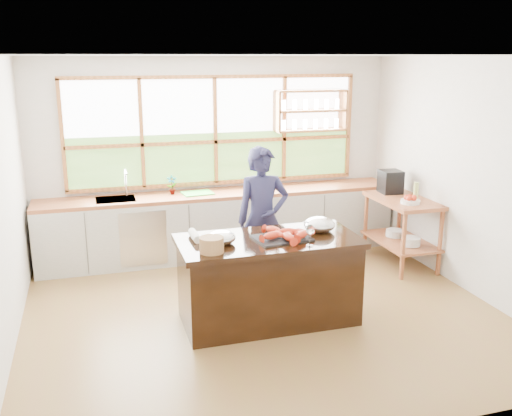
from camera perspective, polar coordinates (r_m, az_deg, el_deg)
name	(u,v)px	position (r m, az deg, el deg)	size (l,w,h in m)	color
ground_plane	(263,312)	(6.30, 0.67, -10.34)	(5.00, 5.00, 0.00)	brown
room_shell	(251,145)	(6.27, -0.46, 6.32)	(5.02, 4.52, 2.71)	silver
back_counter	(220,223)	(7.89, -3.61, -1.55)	(4.90, 0.63, 0.90)	beige
right_shelf_unit	(402,221)	(7.71, 14.41, -1.24)	(0.62, 1.10, 0.90)	#975333
island	(269,280)	(5.95, 1.26, -7.16)	(1.85, 0.90, 0.90)	black
cook	(263,219)	(6.64, 0.66, -1.13)	(0.62, 0.41, 1.70)	#1E1E3D
potted_plant	(172,185)	(7.70, -8.42, 2.31)	(0.14, 0.09, 0.26)	slate
cutting_board	(198,193)	(7.72, -5.87, 1.50)	(0.40, 0.30, 0.01)	#44D041
espresso_machine	(390,182)	(7.91, 13.30, 2.58)	(0.27, 0.29, 0.31)	black
wine_bottle	(416,192)	(7.48, 15.70, 1.53)	(0.06, 0.06, 0.26)	#A9BE61
fruit_bowl	(410,200)	(7.41, 15.18, 0.76)	(0.24, 0.24, 0.11)	silver
slate_board	(282,238)	(5.79, 2.60, -3.01)	(0.55, 0.40, 0.02)	black
lobster_pile	(285,234)	(5.75, 2.91, -2.61)	(0.52, 0.48, 0.08)	red
mixing_bowl_left	(221,238)	(5.63, -3.48, -2.98)	(0.28, 0.28, 0.14)	silver
mixing_bowl_right	(319,225)	(6.05, 6.37, -1.67)	(0.33, 0.33, 0.16)	silver
wine_glass	(310,230)	(5.55, 5.43, -2.22)	(0.08, 0.08, 0.22)	white
wicker_basket	(212,245)	(5.39, -4.47, -3.69)	(0.23, 0.23, 0.15)	#9E7142
parchment_roll	(195,236)	(5.79, -6.15, -2.77)	(0.08, 0.08, 0.30)	silver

